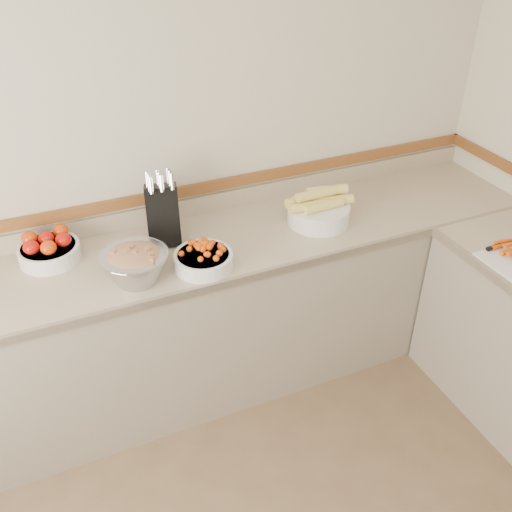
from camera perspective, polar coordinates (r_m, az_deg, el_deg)
name	(u,v)px	position (r m, az deg, el deg)	size (l,w,h in m)	color
back_wall	(137,153)	(2.87, -11.85, 10.07)	(4.00, 4.00, 0.00)	beige
counter_back	(170,325)	(3.05, -8.57, -6.86)	(4.00, 0.65, 1.08)	tan
knife_block	(163,213)	(2.82, -9.30, 4.27)	(0.20, 0.22, 0.38)	black
tomato_bowl	(49,249)	(2.86, -20.02, 0.66)	(0.29, 0.29, 0.14)	white
cherry_tomato_bowl	(203,258)	(2.65, -5.32, -0.18)	(0.28, 0.28, 0.15)	white
corn_bowl	(319,209)	(3.00, 6.29, 4.65)	(0.36, 0.33, 0.19)	white
rhubarb_bowl	(135,264)	(2.58, -11.99, -0.78)	(0.31, 0.31, 0.18)	#B2B2BA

